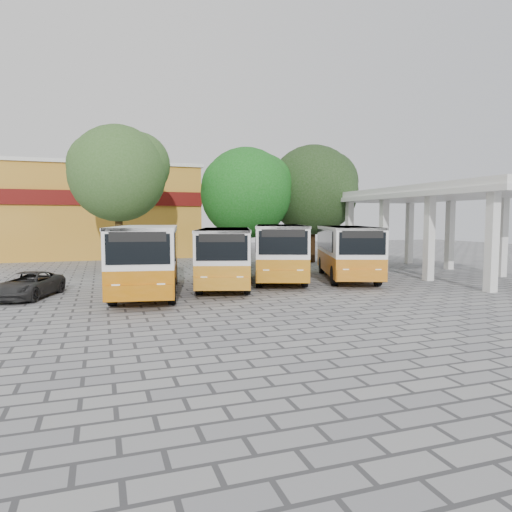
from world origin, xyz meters
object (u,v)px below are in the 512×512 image
object	(u,v)px
bus_far_left	(147,255)
bus_centre_left	(225,253)
bus_far_right	(347,249)
parked_car	(28,285)
bus_centre_right	(280,248)

from	to	relation	value
bus_far_left	bus_centre_left	bearing A→B (deg)	26.68
bus_far_right	parked_car	world-z (taller)	bus_far_right
bus_far_right	bus_far_left	bearing A→B (deg)	-151.32
bus_far_left	bus_centre_right	bearing A→B (deg)	28.13
bus_far_right	parked_car	distance (m)	16.56
bus_far_left	bus_centre_left	size ratio (longest dim) A/B	1.04
bus_centre_left	bus_centre_right	world-z (taller)	bus_centre_right
parked_car	bus_far_right	bearing A→B (deg)	22.82
bus_far_left	bus_far_right	bearing A→B (deg)	18.05
bus_far_left	bus_far_right	world-z (taller)	bus_far_left
bus_centre_right	bus_far_right	distance (m)	3.92
bus_far_left	bus_centre_left	xyz separation A→B (m)	(4.01, 1.23, -0.10)
bus_centre_left	bus_far_right	world-z (taller)	bus_far_right
bus_centre_left	parked_car	xyz separation A→B (m)	(-9.11, -0.65, -1.15)
bus_far_left	parked_car	bearing A→B (deg)	-176.71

